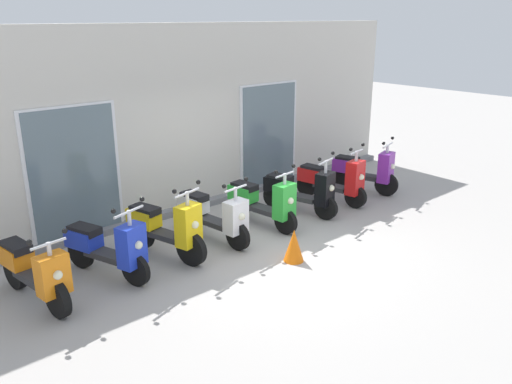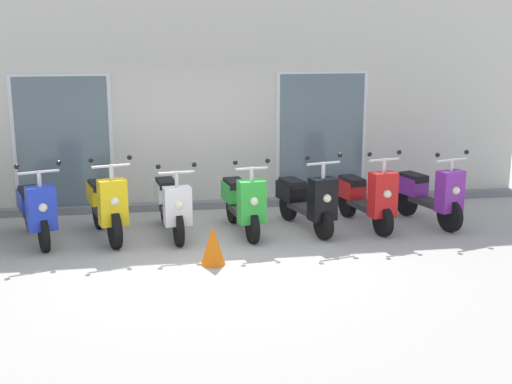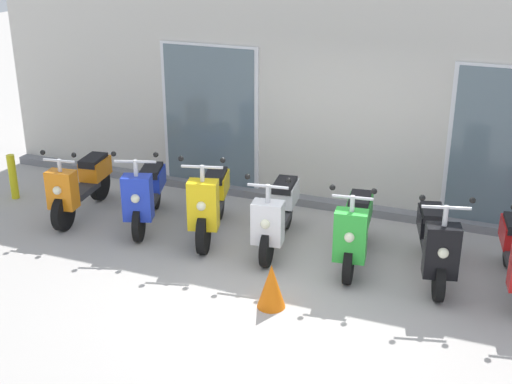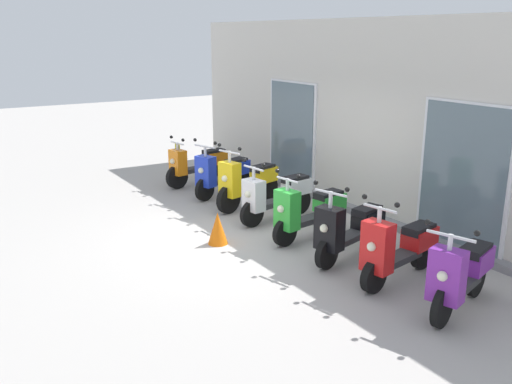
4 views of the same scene
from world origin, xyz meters
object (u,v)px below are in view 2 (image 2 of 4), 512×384
Objects in this scene: scooter_white at (171,204)px; traffic_cone at (213,245)px; scooter_yellow at (106,205)px; scooter_purple at (429,193)px; scooter_green at (243,202)px; scooter_blue at (36,209)px; scooter_red at (366,197)px; scooter_black at (306,200)px.

traffic_cone is (0.47, -1.45, -0.21)m from scooter_white.
scooter_yellow is 4.95m from scooter_purple.
scooter_white is at bearing 175.25° from scooter_green.
scooter_white is (1.93, 0.04, -0.01)m from scooter_blue.
scooter_red is (4.92, -0.03, -0.01)m from scooter_blue.
scooter_green is (2.99, -0.05, -0.00)m from scooter_blue.
traffic_cone is (-1.57, -1.37, -0.21)m from scooter_black.
scooter_red is (3.93, -0.03, -0.03)m from scooter_yellow.
scooter_green is at bearing -179.96° from scooter_black.
scooter_white is 1.02× the size of scooter_red.
scooter_black is at bearing -1.00° from scooter_yellow.
scooter_green is 0.98× the size of scooter_red.
scooter_yellow is 1.06× the size of scooter_purple.
scooter_green is 1.93m from scooter_red.
scooter_blue is 2.79m from traffic_cone.
scooter_green is 0.98m from scooter_black.
traffic_cone is at bearing -158.93° from scooter_purple.
scooter_black is 2.09m from traffic_cone.
scooter_red reaches higher than scooter_green.
scooter_black reaches higher than scooter_blue.
scooter_blue is 2.99m from scooter_green.
scooter_purple is at bearing 21.07° from traffic_cone.
scooter_blue is 5.94m from scooter_purple.
scooter_yellow is at bearing 179.00° from scooter_black.
scooter_yellow is 3.93m from scooter_red.
scooter_red is at bearing -0.31° from scooter_blue.
scooter_yellow is 1.00× the size of scooter_red.
scooter_white is 3.13× the size of traffic_cone.
scooter_green is 1.50m from traffic_cone.
scooter_blue is 0.94× the size of scooter_white.
traffic_cone is at bearing -138.87° from scooter_black.
scooter_red is at bearing 0.71° from scooter_green.
scooter_red is 2.89m from traffic_cone.
scooter_green is 2.96m from scooter_purple.
scooter_black reaches higher than traffic_cone.
scooter_green is 3.00× the size of traffic_cone.
scooter_red is (2.99, -0.06, -0.00)m from scooter_white.
scooter_purple is at bearing -1.27° from scooter_white.
scooter_purple is 3.81m from traffic_cone.
scooter_green is at bearing -1.51° from scooter_yellow.
scooter_purple is (4.95, -0.05, 0.00)m from scooter_yellow.
scooter_blue is at bearing 179.03° from scooter_green.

